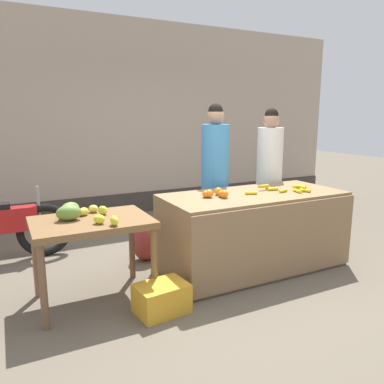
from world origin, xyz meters
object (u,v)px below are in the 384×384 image
produce_crate (162,298)px  produce_sack (146,241)px  parked_motorcycle (1,229)px  vendor_woman_blue_shirt (215,178)px  vendor_woman_white_shirt (269,176)px

produce_crate → produce_sack: bearing=76.1°
parked_motorcycle → produce_crate: (1.22, -1.91, -0.27)m
parked_motorcycle → produce_sack: 1.68m
vendor_woman_blue_shirt → parked_motorcycle: size_ratio=1.15×
parked_motorcycle → vendor_woman_blue_shirt: bearing=-16.5°
vendor_woman_white_shirt → parked_motorcycle: size_ratio=1.12×
vendor_woman_white_shirt → produce_crate: vendor_woman_white_shirt is taller
produce_crate → produce_sack: 1.26m
produce_crate → parked_motorcycle: bearing=122.5°
vendor_woman_white_shirt → produce_crate: bearing=-150.3°
produce_crate → produce_sack: produce_sack is taller
vendor_woman_blue_shirt → produce_sack: vendor_woman_blue_shirt is taller
vendor_woman_white_shirt → produce_sack: bearing=178.3°
produce_crate → produce_sack: size_ratio=0.91×
produce_sack → vendor_woman_blue_shirt: bearing=-1.8°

